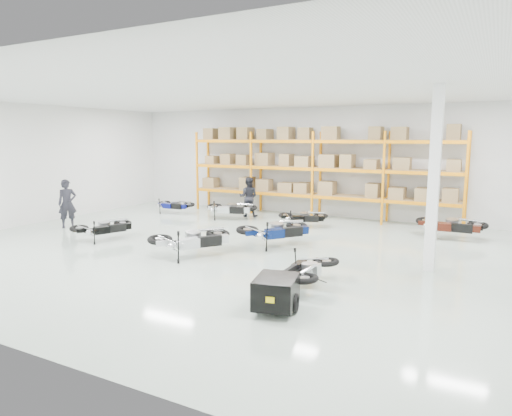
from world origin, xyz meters
The scene contains 14 objects.
room centered at (0.00, 0.00, 2.25)m, with size 18.00×18.00×18.00m.
pallet_rack centered at (0.00, 6.45, 2.26)m, with size 11.28×0.98×3.62m.
structural_column centered at (5.20, 0.50, 2.25)m, with size 0.25×0.25×4.50m, color white.
moto_blue_centre centered at (0.74, 1.09, 0.62)m, with size 0.89×2.01×1.23m, color #07164B, non-canonical shape.
moto_silver_left centered at (-0.76, -1.13, 0.62)m, with size 0.90×2.02×1.23m, color #ABACB2, non-canonical shape.
moto_black_far_left centered at (-4.48, -0.77, 0.52)m, with size 0.76×1.71×1.04m, color black, non-canonical shape.
moto_touring_right centered at (3.02, -2.10, 0.51)m, with size 0.75×1.68×1.03m, color black, non-canonical shape.
trailer centered at (3.02, -3.70, 0.39)m, with size 0.93×1.63×0.66m.
moto_back_a centered at (-5.76, 4.44, 0.47)m, with size 0.69×1.55×0.95m, color navy, non-canonical shape.
moto_back_b centered at (-2.87, 4.39, 0.55)m, with size 0.80×1.81×1.10m, color silver, non-canonical shape.
moto_back_c centered at (0.35, 4.20, 0.48)m, with size 0.69×1.56×0.96m, color black, non-canonical shape.
moto_back_d centered at (5.30, 4.62, 0.58)m, with size 0.85×1.90×1.16m, color #42160D, non-canonical shape.
person_left centered at (-7.22, 0.13, 0.88)m, with size 0.64×0.42×1.76m, color black.
person_back centered at (-2.51, 5.25, 0.82)m, with size 0.80×0.62×1.65m, color black.
Camera 1 is at (6.53, -11.14, 3.26)m, focal length 32.00 mm.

